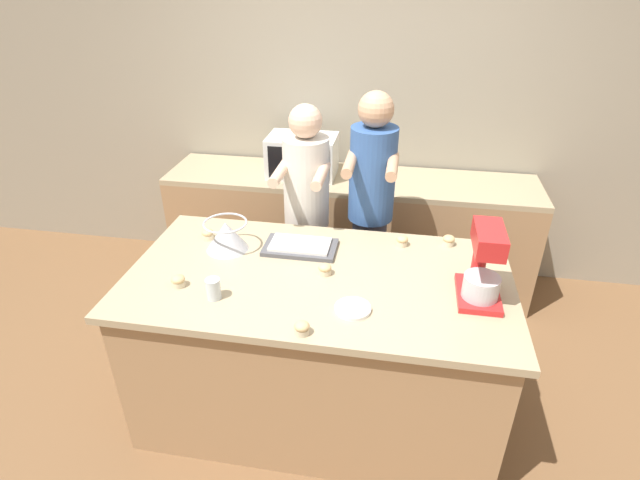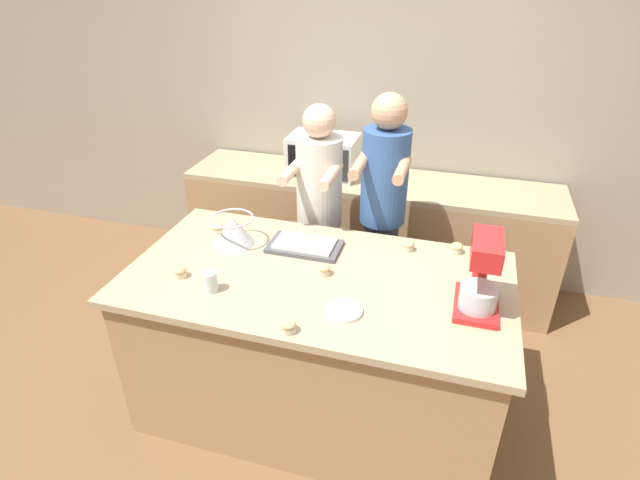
% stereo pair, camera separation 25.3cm
% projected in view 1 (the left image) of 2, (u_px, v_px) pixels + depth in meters
% --- Properties ---
extents(ground_plane, '(16.00, 16.00, 0.00)m').
position_uv_depth(ground_plane, '(319.00, 403.00, 3.04)').
color(ground_plane, brown).
extents(back_wall, '(10.00, 0.06, 2.70)m').
position_uv_depth(back_wall, '(357.00, 108.00, 3.85)').
color(back_wall, gray).
rests_on(back_wall, ground_plane).
extents(island_counter, '(1.98, 1.06, 0.93)m').
position_uv_depth(island_counter, '(318.00, 344.00, 2.81)').
color(island_counter, '#A87F56').
rests_on(island_counter, ground_plane).
extents(back_counter, '(2.80, 0.60, 0.92)m').
position_uv_depth(back_counter, '(348.00, 231.00, 3.99)').
color(back_counter, '#A87F56').
rests_on(back_counter, ground_plane).
extents(person_left, '(0.31, 0.48, 1.62)m').
position_uv_depth(person_left, '(307.00, 219.00, 3.27)').
color(person_left, '#33384C').
rests_on(person_left, ground_plane).
extents(person_right, '(0.31, 0.48, 1.71)m').
position_uv_depth(person_right, '(370.00, 216.00, 3.18)').
color(person_right, '#33384C').
rests_on(person_right, ground_plane).
extents(stand_mixer, '(0.20, 0.30, 0.38)m').
position_uv_depth(stand_mixer, '(483.00, 268.00, 2.33)').
color(stand_mixer, red).
rests_on(stand_mixer, island_counter).
extents(mixing_bowl, '(0.24, 0.24, 0.17)m').
position_uv_depth(mixing_bowl, '(226.00, 235.00, 2.77)').
color(mixing_bowl, '#BCBCC1').
rests_on(mixing_bowl, island_counter).
extents(baking_tray, '(0.41, 0.23, 0.04)m').
position_uv_depth(baking_tray, '(300.00, 247.00, 2.80)').
color(baking_tray, '#4C4C51').
rests_on(baking_tray, island_counter).
extents(microwave_oven, '(0.51, 0.35, 0.30)m').
position_uv_depth(microwave_oven, '(302.00, 156.00, 3.74)').
color(microwave_oven, silver).
rests_on(microwave_oven, back_counter).
extents(drinking_glass, '(0.07, 0.07, 0.11)m').
position_uv_depth(drinking_glass, '(213.00, 289.00, 2.38)').
color(drinking_glass, silver).
rests_on(drinking_glass, island_counter).
extents(small_plate, '(0.17, 0.17, 0.02)m').
position_uv_depth(small_plate, '(353.00, 309.00, 2.32)').
color(small_plate, white).
rests_on(small_plate, island_counter).
extents(cupcake_0, '(0.07, 0.07, 0.06)m').
position_uv_depth(cupcake_0, '(325.00, 269.00, 2.57)').
color(cupcake_0, beige).
rests_on(cupcake_0, island_counter).
extents(cupcake_1, '(0.07, 0.07, 0.06)m').
position_uv_depth(cupcake_1, '(402.00, 241.00, 2.83)').
color(cupcake_1, beige).
rests_on(cupcake_1, island_counter).
extents(cupcake_2, '(0.07, 0.07, 0.06)m').
position_uv_depth(cupcake_2, '(449.00, 240.00, 2.83)').
color(cupcake_2, beige).
rests_on(cupcake_2, island_counter).
extents(cupcake_3, '(0.07, 0.07, 0.06)m').
position_uv_depth(cupcake_3, '(302.00, 328.00, 2.16)').
color(cupcake_3, beige).
rests_on(cupcake_3, island_counter).
extents(cupcake_4, '(0.07, 0.07, 0.06)m').
position_uv_depth(cupcake_4, '(178.00, 281.00, 2.48)').
color(cupcake_4, beige).
rests_on(cupcake_4, island_counter).
extents(cupcake_5, '(0.07, 0.07, 0.06)m').
position_uv_depth(cupcake_5, '(208.00, 234.00, 2.90)').
color(cupcake_5, beige).
rests_on(cupcake_5, island_counter).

